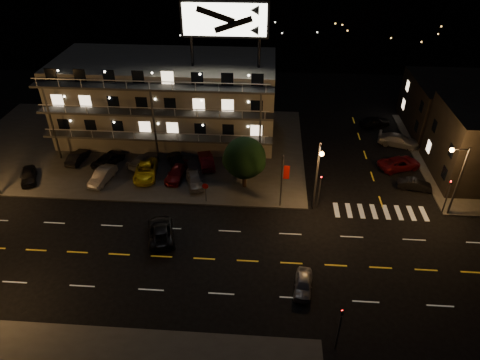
# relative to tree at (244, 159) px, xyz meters

# --- Properties ---
(ground) EXTENTS (140.00, 140.00, 0.00)m
(ground) POSITION_rel_tree_xyz_m (-0.93, -11.70, -3.78)
(ground) COLOR black
(ground) RESTS_ON ground
(curb_nw) EXTENTS (44.00, 24.00, 0.15)m
(curb_nw) POSITION_rel_tree_xyz_m (-14.93, 8.30, -3.70)
(curb_nw) COLOR #393937
(curb_nw) RESTS_ON ground
(curb_ne) EXTENTS (16.00, 24.00, 0.15)m
(curb_ne) POSITION_rel_tree_xyz_m (29.07, 8.30, -3.70)
(curb_ne) COLOR #393937
(curb_ne) RESTS_ON ground
(motel) EXTENTS (28.00, 13.80, 18.10)m
(motel) POSITION_rel_tree_xyz_m (-10.88, 12.18, 1.57)
(motel) COLOR gray
(motel) RESTS_ON ground
(side_bldg_back) EXTENTS (14.06, 12.00, 7.00)m
(side_bldg_back) POSITION_rel_tree_xyz_m (29.06, 16.30, -0.28)
(side_bldg_back) COLOR black
(side_bldg_back) RESTS_ON ground
(streetlight_nc) EXTENTS (0.44, 1.92, 8.00)m
(streetlight_nc) POSITION_rel_tree_xyz_m (7.57, -3.77, 1.18)
(streetlight_nc) COLOR #2D2D30
(streetlight_nc) RESTS_ON ground
(streetlight_ne) EXTENTS (1.92, 0.44, 8.00)m
(streetlight_ne) POSITION_rel_tree_xyz_m (21.20, -3.40, 1.18)
(streetlight_ne) COLOR #2D2D30
(streetlight_ne) RESTS_ON ground
(signal_nw) EXTENTS (0.20, 0.27, 4.60)m
(signal_nw) POSITION_rel_tree_xyz_m (8.07, -3.21, -1.21)
(signal_nw) COLOR #2D2D30
(signal_nw) RESTS_ON ground
(signal_sw) EXTENTS (0.20, 0.27, 4.60)m
(signal_sw) POSITION_rel_tree_xyz_m (8.07, -20.20, -1.21)
(signal_sw) COLOR #2D2D30
(signal_sw) RESTS_ON ground
(signal_ne) EXTENTS (0.27, 0.20, 4.60)m
(signal_ne) POSITION_rel_tree_xyz_m (21.07, -3.20, -1.21)
(signal_ne) COLOR #2D2D30
(signal_ne) RESTS_ON ground
(banner_north) EXTENTS (0.83, 0.16, 6.40)m
(banner_north) POSITION_rel_tree_xyz_m (4.15, -3.30, -0.35)
(banner_north) COLOR #2D2D30
(banner_north) RESTS_ON ground
(stop_sign) EXTENTS (0.91, 0.11, 2.61)m
(stop_sign) POSITION_rel_tree_xyz_m (-3.93, -3.13, -2.07)
(stop_sign) COLOR #2D2D30
(stop_sign) RESTS_ON ground
(tree) EXTENTS (4.85, 4.67, 6.11)m
(tree) POSITION_rel_tree_xyz_m (0.00, 0.00, 0.00)
(tree) COLOR black
(tree) RESTS_ON curb_nw
(lot_car_0) EXTENTS (3.12, 4.31, 1.36)m
(lot_car_0) POSITION_rel_tree_xyz_m (-24.95, -0.63, -2.95)
(lot_car_0) COLOR black
(lot_car_0) RESTS_ON curb_nw
(lot_car_1) EXTENTS (2.37, 4.62, 1.45)m
(lot_car_1) POSITION_rel_tree_xyz_m (-16.37, -0.14, -2.90)
(lot_car_1) COLOR gray
(lot_car_1) RESTS_ON curb_nw
(lot_car_2) EXTENTS (3.18, 5.60, 1.48)m
(lot_car_2) POSITION_rel_tree_xyz_m (-11.69, 1.31, -2.89)
(lot_car_2) COLOR yellow
(lot_car_2) RESTS_ON curb_nw
(lot_car_3) EXTENTS (2.42, 4.66, 1.29)m
(lot_car_3) POSITION_rel_tree_xyz_m (-7.99, 1.19, -2.98)
(lot_car_3) COLOR maroon
(lot_car_3) RESTS_ON curb_nw
(lot_car_4) EXTENTS (2.88, 4.53, 1.44)m
(lot_car_4) POSITION_rel_tree_xyz_m (-5.63, -0.11, -2.91)
(lot_car_4) COLOR gray
(lot_car_4) RESTS_ON curb_nw
(lot_car_5) EXTENTS (1.77, 4.09, 1.31)m
(lot_car_5) POSITION_rel_tree_xyz_m (-20.91, 3.90, -2.97)
(lot_car_5) COLOR black
(lot_car_5) RESTS_ON curb_nw
(lot_car_6) EXTENTS (3.72, 5.16, 1.30)m
(lot_car_6) POSITION_rel_tree_xyz_m (-16.89, 3.71, -2.98)
(lot_car_6) COLOR black
(lot_car_6) RESTS_ON curb_nw
(lot_car_7) EXTENTS (3.54, 4.86, 1.31)m
(lot_car_7) POSITION_rel_tree_xyz_m (-12.53, 3.81, -2.97)
(lot_car_7) COLOR gray
(lot_car_7) RESTS_ON curb_nw
(lot_car_8) EXTENTS (3.40, 4.81, 1.52)m
(lot_car_8) POSITION_rel_tree_xyz_m (-8.46, 3.83, -2.87)
(lot_car_8) COLOR black
(lot_car_8) RESTS_ON curb_nw
(lot_car_9) EXTENTS (2.77, 4.73, 1.47)m
(lot_car_9) POSITION_rel_tree_xyz_m (-4.89, 4.10, -2.89)
(lot_car_9) COLOR maroon
(lot_car_9) RESTS_ON curb_nw
(side_car_0) EXTENTS (3.90, 1.91, 1.23)m
(side_car_0) POSITION_rel_tree_xyz_m (19.24, 1.03, -3.16)
(side_car_0) COLOR black
(side_car_0) RESTS_ON ground
(side_car_1) EXTENTS (5.68, 4.05, 1.44)m
(side_car_1) POSITION_rel_tree_xyz_m (18.58, 5.36, -3.06)
(side_car_1) COLOR maroon
(side_car_1) RESTS_ON ground
(side_car_2) EXTENTS (5.70, 3.60, 1.54)m
(side_car_2) POSITION_rel_tree_xyz_m (19.79, 11.10, -3.01)
(side_car_2) COLOR gray
(side_car_2) RESTS_ON ground
(side_car_3) EXTENTS (4.71, 3.23, 1.49)m
(side_car_3) POSITION_rel_tree_xyz_m (17.70, 16.58, -3.03)
(side_car_3) COLOR black
(side_car_3) RESTS_ON ground
(road_car_east) EXTENTS (1.87, 3.74, 1.22)m
(road_car_east) POSITION_rel_tree_xyz_m (5.94, -14.68, -3.17)
(road_car_east) COLOR gray
(road_car_east) RESTS_ON ground
(road_car_west) EXTENTS (3.64, 5.59, 1.43)m
(road_car_west) POSITION_rel_tree_xyz_m (-7.54, -9.02, -3.06)
(road_car_west) COLOR black
(road_car_west) RESTS_ON ground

